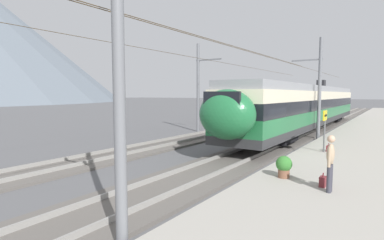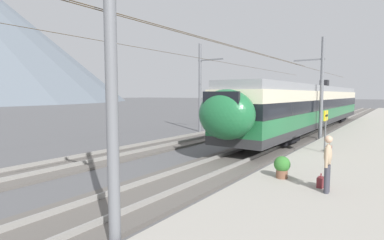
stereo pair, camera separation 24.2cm
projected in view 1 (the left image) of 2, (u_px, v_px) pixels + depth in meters
name	position (u px, v px, depth m)	size (l,w,h in m)	color
ground_plane	(265.00, 158.00, 14.94)	(400.00, 400.00, 0.00)	#565659
track_near	(248.00, 155.00, 15.44)	(120.00, 3.00, 0.28)	#5B5651
track_far	(164.00, 144.00, 18.61)	(120.00, 3.00, 0.28)	#5B5651
train_near_platform	(308.00, 105.00, 25.29)	(30.75, 2.96, 4.27)	#2D2D30
train_far_track	(293.00, 101.00, 41.11)	(27.32, 3.03, 4.27)	#2D2D30
catenary_mast_west	(114.00, 42.00, 5.74)	(40.44, 2.09, 8.09)	slate
catenary_mast_mid	(318.00, 87.00, 20.55)	(40.44, 2.09, 7.02)	slate
catenary_mast_far_side	(200.00, 86.00, 25.07)	(40.44, 2.36, 7.37)	slate
platform_sign	(325.00, 122.00, 14.80)	(0.70, 0.08, 2.08)	#59595B
passenger_walking	(330.00, 160.00, 8.75)	(0.53, 0.22, 1.69)	#383842
handbag_beside_passenger	(323.00, 181.00, 9.34)	(0.32, 0.18, 0.44)	maroon
handbag_near_sign	(329.00, 148.00, 15.11)	(0.32, 0.18, 0.42)	maroon
potted_plant_platform_edge	(284.00, 165.00, 10.31)	(0.55, 0.55, 0.76)	brown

